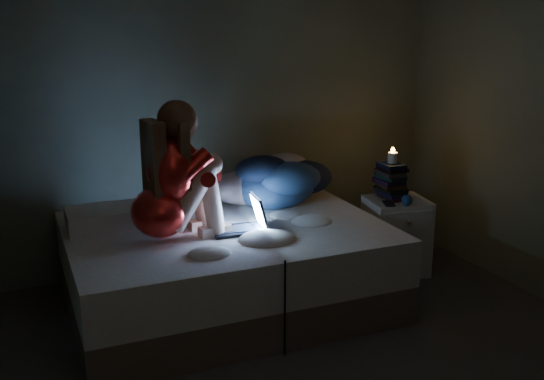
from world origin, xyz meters
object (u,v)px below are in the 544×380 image
nightstand (396,236)px  phone (392,204)px  woman (158,173)px  candle (392,160)px  bed (226,265)px  laptop (237,214)px

nightstand → phone: 0.33m
woman → candle: woman is taller
nightstand → phone: size_ratio=4.14×
bed → nightstand: 1.38m
bed → phone: bearing=-3.3°
bed → nightstand: (1.38, 0.03, 0.01)m
laptop → candle: (1.31, 0.23, 0.19)m
bed → woman: bearing=-165.1°
laptop → nightstand: (1.34, 0.18, -0.39)m
bed → candle: bearing=3.5°
phone → nightstand: bearing=52.0°
bed → woman: 0.86m
candle → phone: candle is taller
bed → laptop: bearing=-78.0°
nightstand → bed: bearing=-169.7°
candle → bed: bearing=-176.5°
laptop → nightstand: laptop is taller
woman → nightstand: woman is taller
woman → nightstand: (1.84, 0.15, -0.71)m
woman → phone: woman is taller
woman → phone: bearing=-6.0°
phone → woman: bearing=-167.2°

